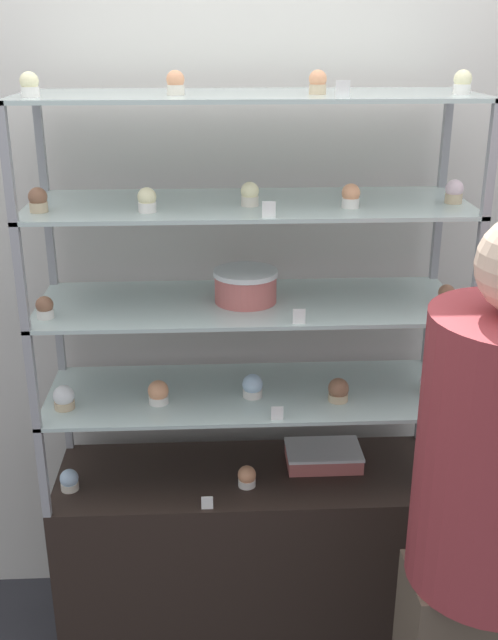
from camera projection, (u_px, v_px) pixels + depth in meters
The scene contains 34 objects.
ground_plane at pixel (249, 632), 2.74m from camera, with size 20.00×20.00×0.00m, color #2D2D33.
back_wall at pixel (244, 264), 2.60m from camera, with size 8.00×0.05×2.60m.
display_base at pixel (249, 556), 2.61m from camera, with size 1.27×0.43×0.68m.
display_riser_lower at pixel (249, 397), 2.39m from camera, with size 1.27×0.43×0.30m.
display_riser_middle at pixel (249, 308), 2.28m from camera, with size 1.27×0.43×0.30m.
display_riser_upper at pixel (249, 209), 2.17m from camera, with size 1.27×0.43×0.30m.
display_riser_top at pixel (249, 101), 2.06m from camera, with size 1.27×0.43×0.30m.
layer_cake_centerpiece at pixel (246, 286), 2.25m from camera, with size 0.19×0.19×0.10m.
sheet_cake_frosted at pixel (323, 456), 2.54m from camera, with size 0.25×0.17×0.06m.
cupcake_0 at pixel (69, 480), 2.39m from camera, with size 0.06×0.06×0.07m.
cupcake_1 at pixel (247, 477), 2.41m from camera, with size 0.06×0.06×0.07m.
cupcake_2 at pixel (432, 479), 2.40m from camera, with size 0.06×0.06×0.07m.
price_tag_0 at pixel (207, 503), 2.30m from camera, with size 0.04×0.00×0.04m.
cupcake_3 at pixel (64, 398), 2.26m from camera, with size 0.06×0.06×0.07m.
cupcake_4 at pixel (158, 393), 2.30m from camera, with size 0.06×0.06×0.07m.
cupcake_5 at pixel (253, 386), 2.34m from camera, with size 0.06×0.06×0.07m.
cupcake_6 at pixel (338, 390), 2.31m from camera, with size 0.06×0.06×0.07m.
cupcake_7 at pixel (430, 383), 2.36m from camera, with size 0.06×0.06×0.07m.
price_tag_1 at pixel (277, 413), 2.20m from camera, with size 0.04×0.00×0.04m.
cupcake_8 at pixel (45, 308), 2.13m from camera, with size 0.05×0.05×0.07m.
cupcake_9 at pixel (446, 295), 2.23m from camera, with size 0.05×0.05×0.07m.
price_tag_2 at pixel (299, 316), 2.09m from camera, with size 0.04×0.00×0.04m.
cupcake_10 at pixel (38, 200), 2.04m from camera, with size 0.05×0.05×0.07m.
cupcake_11 at pixel (147, 200), 2.04m from camera, with size 0.05×0.05×0.07m.
cupcake_12 at pixel (251, 194), 2.11m from camera, with size 0.05×0.05×0.07m.
cupcake_13 at pixel (351, 196), 2.09m from camera, with size 0.05×0.05×0.07m.
cupcake_14 at pixel (454, 192), 2.14m from camera, with size 0.05×0.05×0.07m.
price_tag_3 at pixel (269, 210), 1.98m from camera, with size 0.04×0.00×0.04m.
cupcake_15 at pixel (30, 85), 1.91m from camera, with size 0.05×0.05×0.06m.
cupcake_16 at pixel (175, 83), 1.98m from camera, with size 0.05×0.05×0.06m.
cupcake_17 at pixel (318, 82), 2.00m from camera, with size 0.05×0.05×0.06m.
cupcake_18 at pixel (463, 82), 2.00m from camera, with size 0.05×0.05×0.06m.
price_tag_4 at pixel (343, 89), 1.88m from camera, with size 0.04×0.00×0.04m.
customer_figure at pixel (491, 534), 1.82m from camera, with size 0.40×0.40×1.71m.
Camera 1 is at (-0.11, -2.14, 2.05)m, focal length 42.00 mm.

